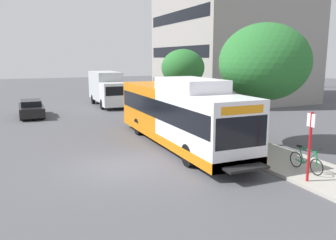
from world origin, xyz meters
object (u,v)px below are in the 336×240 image
at_px(transit_bus, 178,114).
at_px(parked_car_far_lane, 31,108).
at_px(street_tree_mid_block, 183,68).
at_px(bicycle_parked, 306,161).
at_px(street_tree_near_stop, 264,62).
at_px(bus_stop_sign_pole, 310,142).
at_px(box_truck_background, 107,88).

distance_m(transit_bus, parked_car_far_lane, 14.49).
distance_m(street_tree_mid_block, parked_car_far_lane, 12.40).
bearing_deg(bicycle_parked, transit_bus, 113.36).
height_order(bicycle_parked, parked_car_far_lane, parked_car_far_lane).
height_order(bicycle_parked, street_tree_near_stop, street_tree_near_stop).
relative_size(bus_stop_sign_pole, bicycle_parked, 1.48).
relative_size(bus_stop_sign_pole, box_truck_background, 0.37).
distance_m(bus_stop_sign_pole, street_tree_near_stop, 6.31).
relative_size(street_tree_near_stop, parked_car_far_lane, 1.39).
bearing_deg(street_tree_mid_block, parked_car_far_lane, 155.92).
distance_m(bicycle_parked, parked_car_far_lane, 21.32).
bearing_deg(parked_car_far_lane, street_tree_mid_block, -24.08).
bearing_deg(street_tree_mid_block, box_truck_background, 113.86).
height_order(bicycle_parked, street_tree_mid_block, street_tree_mid_block).
bearing_deg(transit_bus, box_truck_background, 89.34).
distance_m(street_tree_near_stop, box_truck_background, 19.05).
relative_size(bus_stop_sign_pole, street_tree_near_stop, 0.42).
xyz_separation_m(transit_bus, parked_car_far_lane, (-6.88, 12.71, -1.04)).
bearing_deg(bus_stop_sign_pole, transit_bus, 104.92).
bearing_deg(box_truck_background, street_tree_mid_block, -66.14).
distance_m(bus_stop_sign_pole, bicycle_parked, 1.62).
height_order(bus_stop_sign_pole, box_truck_background, box_truck_background).
bearing_deg(street_tree_near_stop, transit_bus, 154.14).
relative_size(street_tree_mid_block, parked_car_far_lane, 1.14).
xyz_separation_m(transit_bus, street_tree_near_stop, (3.96, -1.92, 2.71)).
height_order(bus_stop_sign_pole, bicycle_parked, bus_stop_sign_pole).
distance_m(transit_bus, bus_stop_sign_pole, 7.46).
xyz_separation_m(street_tree_near_stop, box_truck_background, (-3.77, 18.48, -2.67)).
bearing_deg(street_tree_near_stop, parked_car_far_lane, 126.55).
relative_size(transit_bus, street_tree_mid_block, 2.38).
height_order(bus_stop_sign_pole, street_tree_mid_block, street_tree_mid_block).
bearing_deg(transit_bus, street_tree_near_stop, -25.86).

